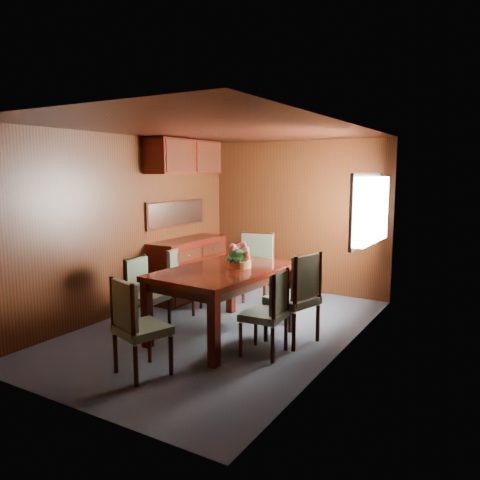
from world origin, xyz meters
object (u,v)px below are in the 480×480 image
Objects in this scene: chair_left_near at (143,290)px; dining_table at (224,278)px; chair_head at (135,322)px; flower_centerpiece at (239,255)px; sideboard at (189,268)px; chair_right_near at (270,308)px.

dining_table is at bearing 105.75° from chair_left_near.
chair_head is at bearing -90.29° from dining_table.
flower_centerpiece is at bearing 110.10° from chair_left_near.
chair_head is (1.28, -2.53, 0.08)m from sideboard.
dining_table is at bearing -40.04° from sideboard.
sideboard is at bearing 144.05° from dining_table.
dining_table is 1.95× the size of chair_right_near.
chair_left_near is (-0.94, -0.33, -0.19)m from dining_table.
dining_table is 1.87× the size of chair_head.
chair_left_near is 1.33m from chair_head.
chair_head reaches higher than sideboard.
chair_left_near is at bearing -73.58° from sideboard.
sideboard is 1.47× the size of chair_head.
chair_left_near is 1.69m from chair_right_near.
chair_head is at bearing -63.17° from sideboard.
sideboard is at bearing 134.69° from chair_head.
chair_head is at bearing -98.63° from flower_centerpiece.
chair_right_near is 1.39m from chair_head.
chair_right_near is at bearing -33.09° from flower_centerpiece.
sideboard is 1.82m from dining_table.
chair_left_near is at bearing -156.20° from flower_centerpiece.
flower_centerpiece is (0.23, 1.50, 0.42)m from chair_head.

